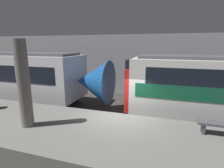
{
  "coord_description": "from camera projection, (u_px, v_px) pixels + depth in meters",
  "views": [
    {
      "loc": [
        1.9,
        -7.35,
        4.16
      ],
      "look_at": [
        -0.72,
        1.01,
        2.19
      ],
      "focal_mm": 28.0,
      "sensor_mm": 36.0,
      "label": 1
    }
  ],
  "objects": [
    {
      "name": "ground_plane",
      "position": [
        120.0,
        134.0,
        8.31
      ],
      "size": [
        120.0,
        120.0,
        0.0
      ],
      "primitive_type": "plane",
      "color": "#33302D"
    },
    {
      "name": "platform_bench",
      "position": [
        220.0,
        126.0,
        6.06
      ],
      "size": [
        1.5,
        0.4,
        0.45
      ],
      "color": "#4C4C51",
      "rests_on": "platform"
    },
    {
      "name": "support_pillar_near",
      "position": [
        24.0,
        84.0,
        6.49
      ],
      "size": [
        0.46,
        0.46,
        3.31
      ],
      "color": "slate",
      "rests_on": "platform"
    },
    {
      "name": "platform",
      "position": [
        107.0,
        145.0,
        6.44
      ],
      "size": [
        40.0,
        3.77,
        1.07
      ],
      "color": "slate",
      "rests_on": "ground"
    },
    {
      "name": "station_rear_barrier",
      "position": [
        142.0,
        66.0,
        14.33
      ],
      "size": [
        50.0,
        0.15,
        5.0
      ],
      "color": "#939399",
      "rests_on": "ground"
    },
    {
      "name": "train_modern",
      "position": [
        1.0,
        76.0,
        13.16
      ],
      "size": [
        16.68,
        3.05,
        3.64
      ],
      "color": "black",
      "rests_on": "ground"
    }
  ]
}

